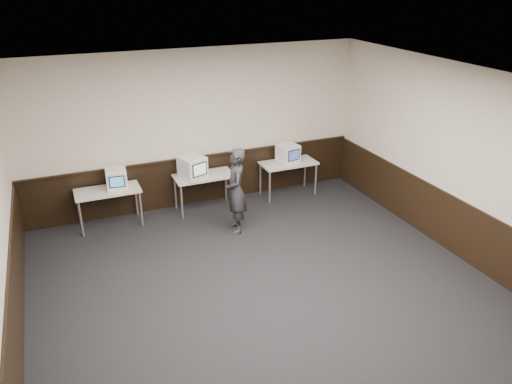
% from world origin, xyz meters
% --- Properties ---
extents(floor, '(8.00, 8.00, 0.00)m').
position_xyz_m(floor, '(0.00, 0.00, 0.00)').
color(floor, black).
rests_on(floor, ground).
extents(ceiling, '(8.00, 8.00, 0.00)m').
position_xyz_m(ceiling, '(0.00, 0.00, 3.20)').
color(ceiling, white).
rests_on(ceiling, back_wall).
extents(back_wall, '(7.00, 0.00, 7.00)m').
position_xyz_m(back_wall, '(0.00, 4.00, 1.60)').
color(back_wall, beige).
rests_on(back_wall, ground).
extents(right_wall, '(0.00, 8.00, 8.00)m').
position_xyz_m(right_wall, '(3.50, 0.00, 1.60)').
color(right_wall, beige).
rests_on(right_wall, ground).
extents(wainscot_back, '(6.98, 0.04, 1.00)m').
position_xyz_m(wainscot_back, '(0.00, 3.98, 0.50)').
color(wainscot_back, black).
rests_on(wainscot_back, back_wall).
extents(wainscot_left, '(0.04, 7.98, 1.00)m').
position_xyz_m(wainscot_left, '(-3.48, 0.00, 0.50)').
color(wainscot_left, black).
rests_on(wainscot_left, left_wall).
extents(wainscot_right, '(0.04, 7.98, 1.00)m').
position_xyz_m(wainscot_right, '(3.48, 0.00, 0.50)').
color(wainscot_right, black).
rests_on(wainscot_right, right_wall).
extents(wainscot_rail, '(6.98, 0.06, 0.04)m').
position_xyz_m(wainscot_rail, '(0.00, 3.96, 1.02)').
color(wainscot_rail, black).
rests_on(wainscot_rail, wainscot_back).
extents(desk_left, '(1.20, 0.60, 0.75)m').
position_xyz_m(desk_left, '(-1.90, 3.60, 0.68)').
color(desk_left, silver).
rests_on(desk_left, ground).
extents(desk_center, '(1.20, 0.60, 0.75)m').
position_xyz_m(desk_center, '(0.00, 3.60, 0.68)').
color(desk_center, silver).
rests_on(desk_center, ground).
extents(desk_right, '(1.20, 0.60, 0.75)m').
position_xyz_m(desk_right, '(1.90, 3.60, 0.68)').
color(desk_right, silver).
rests_on(desk_right, ground).
extents(emac_left, '(0.41, 0.44, 0.38)m').
position_xyz_m(emac_left, '(-1.71, 3.61, 0.94)').
color(emac_left, white).
rests_on(emac_left, desk_left).
extents(emac_center, '(0.58, 0.59, 0.44)m').
position_xyz_m(emac_center, '(-0.24, 3.55, 0.97)').
color(emac_center, white).
rests_on(emac_center, desk_center).
extents(emac_right, '(0.47, 0.48, 0.39)m').
position_xyz_m(emac_right, '(1.89, 3.62, 0.95)').
color(emac_right, white).
rests_on(emac_right, desk_right).
extents(person, '(0.52, 0.67, 1.64)m').
position_xyz_m(person, '(0.26, 2.47, 0.82)').
color(person, '#27292D').
rests_on(person, ground).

